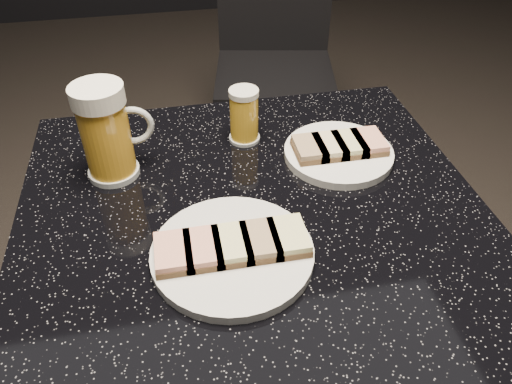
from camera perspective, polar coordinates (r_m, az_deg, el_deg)
plate_large at (r=0.68m, az=-2.72°, el=-7.01°), size 0.22×0.22×0.01m
plate_small at (r=0.86m, az=9.40°, el=4.39°), size 0.19×0.19×0.01m
table at (r=0.92m, az=0.00°, el=-14.21°), size 0.70×0.70×0.75m
beer_mug at (r=0.81m, az=-16.68°, el=6.59°), size 0.12×0.08×0.16m
beer_tumbler at (r=0.87m, az=-1.37°, el=8.72°), size 0.06×0.06×0.10m
chair at (r=1.83m, az=2.12°, el=15.44°), size 0.47×0.47×0.87m
canapes_on_plate_large at (r=0.66m, az=-2.76°, el=-6.05°), size 0.20×0.07×0.02m
canapes_on_plate_small at (r=0.85m, az=9.51°, el=5.28°), size 0.15×0.07×0.02m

